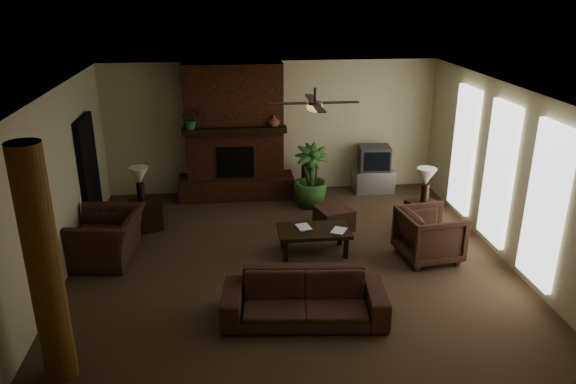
{
  "coord_description": "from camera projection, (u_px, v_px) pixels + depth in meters",
  "views": [
    {
      "loc": [
        -0.92,
        -7.9,
        4.26
      ],
      "look_at": [
        0.0,
        0.4,
        1.1
      ],
      "focal_mm": 34.35,
      "sensor_mm": 36.0,
      "label": 1
    }
  ],
  "objects": [
    {
      "name": "side_table_right",
      "position": [
        422.0,
        216.0,
        10.11
      ],
      "size": [
        0.66,
        0.66,
        0.55
      ],
      "primitive_type": "cube",
      "rotation": [
        0.0,
        0.0,
        0.41
      ],
      "color": "black",
      "rests_on": "ground"
    },
    {
      "name": "floor_plant",
      "position": [
        311.0,
        189.0,
        11.17
      ],
      "size": [
        0.98,
        1.4,
        0.71
      ],
      "primitive_type": "imported",
      "rotation": [
        0.0,
        0.0,
        0.22
      ],
      "color": "#305722",
      "rests_on": "ground"
    },
    {
      "name": "room_shell",
      "position": [
        291.0,
        183.0,
        8.45
      ],
      "size": [
        7.0,
        7.0,
        7.0
      ],
      "color": "#4A3725",
      "rests_on": "ground"
    },
    {
      "name": "book_a",
      "position": [
        298.0,
        221.0,
        9.14
      ],
      "size": [
        0.22,
        0.07,
        0.29
      ],
      "primitive_type": "imported",
      "rotation": [
        0.0,
        0.0,
        0.21
      ],
      "color": "#999999",
      "rests_on": "coffee_table"
    },
    {
      "name": "windows",
      "position": [
        498.0,
        174.0,
        9.01
      ],
      "size": [
        0.08,
        3.65,
        2.35
      ],
      "color": "white",
      "rests_on": "ground"
    },
    {
      "name": "ceiling_fan",
      "position": [
        315.0,
        105.0,
        8.37
      ],
      "size": [
        1.35,
        1.35,
        0.37
      ],
      "color": "black",
      "rests_on": "ceiling"
    },
    {
      "name": "floor_vase",
      "position": [
        309.0,
        177.0,
        11.64
      ],
      "size": [
        0.34,
        0.34,
        0.77
      ],
      "color": "#32201C",
      "rests_on": "ground"
    },
    {
      "name": "mantel_vase",
      "position": [
        274.0,
        121.0,
        11.11
      ],
      "size": [
        0.24,
        0.25,
        0.22
      ],
      "primitive_type": "imported",
      "rotation": [
        0.0,
        0.0,
        -0.08
      ],
      "color": "brown",
      "rests_on": "fireplace"
    },
    {
      "name": "ottoman",
      "position": [
        334.0,
        218.0,
        10.2
      ],
      "size": [
        0.75,
        0.75,
        0.4
      ],
      "primitive_type": "cube",
      "rotation": [
        0.0,
        0.0,
        0.29
      ],
      "color": "#3D251A",
      "rests_on": "ground"
    },
    {
      "name": "doorway",
      "position": [
        89.0,
        175.0,
        9.89
      ],
      "size": [
        0.1,
        1.0,
        2.1
      ],
      "primitive_type": "cube",
      "color": "black",
      "rests_on": "ground"
    },
    {
      "name": "sofa",
      "position": [
        305.0,
        291.0,
        7.33
      ],
      "size": [
        2.24,
        0.85,
        0.86
      ],
      "primitive_type": "imported",
      "rotation": [
        0.0,
        0.0,
        -0.1
      ],
      "color": "#3D251A",
      "rests_on": "ground"
    },
    {
      "name": "tv",
      "position": [
        374.0,
        158.0,
        11.82
      ],
      "size": [
        0.69,
        0.58,
        0.52
      ],
      "color": "#343437",
      "rests_on": "tv_stand"
    },
    {
      "name": "tv_stand",
      "position": [
        373.0,
        180.0,
        12.01
      ],
      "size": [
        0.86,
        0.52,
        0.5
      ],
      "primitive_type": "cube",
      "rotation": [
        0.0,
        0.0,
        0.02
      ],
      "color": "#B7B8BA",
      "rests_on": "ground"
    },
    {
      "name": "side_table_left",
      "position": [
        146.0,
        215.0,
        10.15
      ],
      "size": [
        0.65,
        0.65,
        0.55
      ],
      "primitive_type": "cube",
      "rotation": [
        0.0,
        0.0,
        0.38
      ],
      "color": "black",
      "rests_on": "ground"
    },
    {
      "name": "coffee_table",
      "position": [
        314.0,
        232.0,
        9.2
      ],
      "size": [
        1.2,
        0.7,
        0.43
      ],
      "color": "black",
      "rests_on": "ground"
    },
    {
      "name": "armchair_left",
      "position": [
        105.0,
        230.0,
        8.91
      ],
      "size": [
        0.93,
        1.31,
        1.07
      ],
      "primitive_type": "imported",
      "rotation": [
        0.0,
        0.0,
        -1.69
      ],
      "color": "#3D251A",
      "rests_on": "ground"
    },
    {
      "name": "lamp_right",
      "position": [
        426.0,
        179.0,
        9.83
      ],
      "size": [
        0.42,
        0.42,
        0.65
      ],
      "color": "black",
      "rests_on": "side_table_right"
    },
    {
      "name": "log_column",
      "position": [
        44.0,
        268.0,
        5.91
      ],
      "size": [
        0.36,
        0.36,
        2.8
      ],
      "primitive_type": "cylinder",
      "color": "brown",
      "rests_on": "ground"
    },
    {
      "name": "lamp_left",
      "position": [
        139.0,
        178.0,
        9.88
      ],
      "size": [
        0.45,
        0.45,
        0.65
      ],
      "color": "black",
      "rests_on": "side_table_left"
    },
    {
      "name": "mantel_plant",
      "position": [
        191.0,
        121.0,
        10.9
      ],
      "size": [
        0.5,
        0.52,
        0.33
      ],
      "primitive_type": "imported",
      "rotation": [
        0.0,
        0.0,
        0.34
      ],
      "color": "#305722",
      "rests_on": "fireplace"
    },
    {
      "name": "armchair_right",
      "position": [
        430.0,
        233.0,
        8.97
      ],
      "size": [
        0.96,
        1.01,
        0.93
      ],
      "primitive_type": "imported",
      "rotation": [
        0.0,
        0.0,
        1.71
      ],
      "color": "#3D251A",
      "rests_on": "ground"
    },
    {
      "name": "book_b",
      "position": [
        333.0,
        222.0,
        9.09
      ],
      "size": [
        0.2,
        0.12,
        0.29
      ],
      "primitive_type": "imported",
      "rotation": [
        0.0,
        0.0,
        -0.51
      ],
      "color": "#999999",
      "rests_on": "coffee_table"
    },
    {
      "name": "fireplace",
      "position": [
        235.0,
        143.0,
        11.45
      ],
      "size": [
        2.4,
        0.7,
        2.8
      ],
      "color": "#532816",
      "rests_on": "ground"
    }
  ]
}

